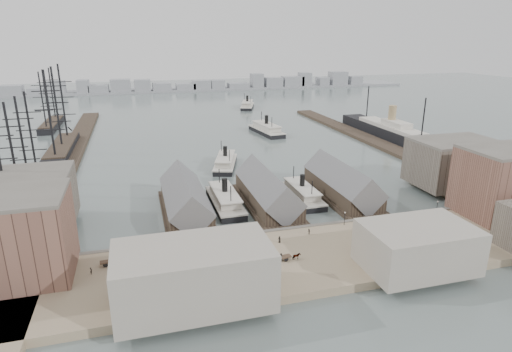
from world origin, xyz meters
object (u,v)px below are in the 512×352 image
object	(u,v)px
ocean_steamer	(391,131)
horse_cart_left	(114,262)
ferry_docked_west	(225,199)
horse_cart_right	(390,237)
horse_cart_center	(293,257)
tram	(500,216)

from	to	relation	value
ocean_steamer	horse_cart_left	bearing A→B (deg)	-143.05
ocean_steamer	horse_cart_left	size ratio (longest dim) A/B	18.82
horse_cart_left	ferry_docked_west	bearing A→B (deg)	-49.35
horse_cart_left	horse_cart_right	world-z (taller)	horse_cart_right
ferry_docked_west	horse_cart_right	bearing A→B (deg)	-48.30
ferry_docked_west	horse_cart_center	distance (m)	42.55
horse_cart_center	horse_cart_right	distance (m)	27.64
ferry_docked_west	tram	xyz separation A→B (m)	(70.93, -37.41, 1.51)
ocean_steamer	tram	size ratio (longest dim) A/B	8.64
ocean_steamer	horse_cart_right	xyz separation A→B (m)	(-70.03, -109.92, -0.93)
ocean_steamer	tram	world-z (taller)	ocean_steamer
ferry_docked_west	tram	size ratio (longest dim) A/B	2.72
tram	horse_cart_left	distance (m)	103.90
horse_cart_left	horse_cart_center	bearing A→B (deg)	-106.88
horse_cart_center	horse_cart_right	bearing A→B (deg)	-91.70
ocean_steamer	horse_cart_left	world-z (taller)	ocean_steamer
tram	horse_cart_left	size ratio (longest dim) A/B	2.18
tram	horse_cart_center	world-z (taller)	tram
tram	horse_cart_right	world-z (taller)	tram
ferry_docked_west	horse_cart_left	world-z (taller)	ferry_docked_west
ferry_docked_west	tram	distance (m)	80.21
horse_cart_center	horse_cart_right	world-z (taller)	horse_cart_right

